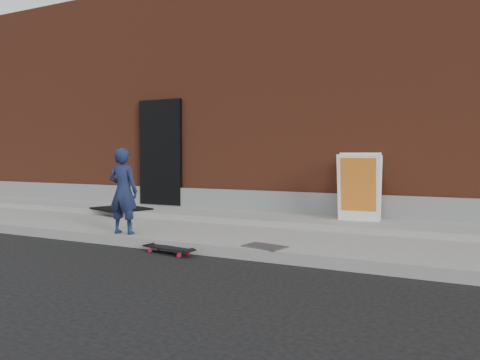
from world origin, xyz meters
The scene contains 10 objects.
ground centered at (0.00, 0.00, 0.00)m, with size 80.00×80.00×0.00m, color black.
sidewalk centered at (0.00, 1.50, 0.07)m, with size 20.00×3.00×0.15m, color gray.
apron centered at (0.00, 2.40, 0.20)m, with size 20.00×1.20×0.10m, color gray.
building centered at (0.00, 6.99, 2.50)m, with size 20.00×8.10×5.00m.
child centered at (-1.29, 0.20, 0.80)m, with size 0.47×0.31×1.29m, color #172042.
skateboard centered at (-0.24, -0.12, 0.07)m, with size 0.81×0.33×0.09m.
pizza_sign centered at (1.74, 2.57, 0.82)m, with size 0.77×0.87×1.13m.
soda_can centered at (-1.46, 0.55, 0.21)m, with size 0.07×0.07×0.12m, color #1C8C41.
doormat centered at (-2.90, 2.02, 0.27)m, with size 1.06×0.86×0.03m, color black.
utility_plate centered at (1.04, 0.20, 0.16)m, with size 0.53×0.34×0.02m, color #5D5E62.
Camera 1 is at (3.43, -5.30, 1.33)m, focal length 35.00 mm.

